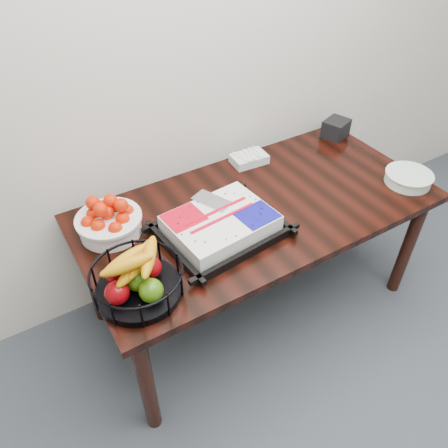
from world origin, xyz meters
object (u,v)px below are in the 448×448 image
table (258,218)px  fruit_basket (137,279)px  napkin_box (336,128)px  tangerine_bowl (109,219)px  cake_tray (221,225)px  plate_stack (408,178)px

table → fruit_basket: 0.79m
table → napkin_box: napkin_box is taller
tangerine_bowl → napkin_box: 1.51m
cake_tray → fruit_basket: size_ratio=1.53×
table → cake_tray: (-0.27, -0.09, 0.14)m
fruit_basket → napkin_box: size_ratio=2.47×
plate_stack → table: bearing=162.1°
table → tangerine_bowl: 0.75m
tangerine_bowl → fruit_basket: 0.41m
napkin_box → tangerine_bowl: bearing=-174.6°
cake_tray → tangerine_bowl: (-0.43, 0.27, 0.03)m
fruit_basket → cake_tray: bearing=16.6°
fruit_basket → plate_stack: 1.52m
table → tangerine_bowl: tangerine_bowl is taller
table → napkin_box: (0.80, 0.33, 0.14)m
fruit_basket → napkin_box: bearing=19.7°
tangerine_bowl → plate_stack: 1.56m
tangerine_bowl → fruit_basket: (-0.03, -0.41, -0.00)m
tangerine_bowl → plate_stack: (1.49, -0.44, -0.05)m
fruit_basket → napkin_box: 1.63m
table → plate_stack: bearing=-17.9°
table → plate_stack: (0.79, -0.25, 0.12)m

